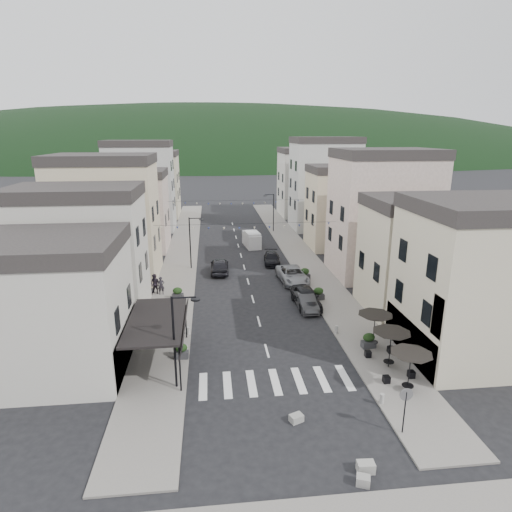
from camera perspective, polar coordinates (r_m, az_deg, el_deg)
The scene contains 33 objects.
ground at distance 26.31m, azimuth 3.28°, elevation -18.73°, with size 700.00×700.00×0.00m, color black.
sidewalk_left at distance 55.48m, azimuth -9.84°, elevation 0.18°, with size 4.00×76.00×0.12m, color slate.
sidewalk_right at distance 56.48m, azimuth 5.51°, elevation 0.63°, with size 4.00×76.00×0.12m, color slate.
hill_backdrop at distance 321.67m, azimuth -5.68°, elevation 13.29°, with size 640.00×360.00×70.00m, color black.
boutique_building at distance 30.83m, azimuth -28.32°, elevation -6.88°, with size 12.00×8.00×8.00m, color #B8B4A9.
bistro_building at distance 32.75m, azimuth 28.13°, elevation -3.70°, with size 10.00×8.00×10.00m, color beige.
boutique_awning at distance 29.07m, azimuth -12.70°, elevation -8.50°, with size 3.77×7.50×3.28m.
buildings_row_left at distance 60.67m, azimuth -16.46°, elevation 6.98°, with size 10.20×54.16×14.00m.
buildings_row_right at distance 61.32m, azimuth 11.28°, elevation 7.60°, with size 10.20×54.16×14.50m.
cafe_terrace at distance 29.52m, azimuth 17.59°, elevation -10.12°, with size 2.50×8.10×2.53m.
streetlamp_left_near at distance 25.97m, azimuth -10.31°, elevation -10.02°, with size 1.70×0.56×6.00m.
streetlamp_left_far at distance 48.67m, azimuth -8.48°, elevation 2.44°, with size 1.70×0.56×6.00m.
streetlamp_right_far at distance 66.95m, azimuth 2.12°, elevation 6.32°, with size 1.70×0.56×6.00m.
traffic_sign at distance 24.05m, azimuth 19.31°, elevation -17.88°, with size 0.70×0.07×2.70m.
bollards at distance 30.73m, azimuth 1.59°, elevation -12.28°, with size 11.66×10.26×0.60m.
bunting_near at distance 44.45m, azimuth -1.23°, elevation 3.91°, with size 19.00×0.28×0.62m.
bunting_far at distance 60.14m, azimuth -2.57°, elevation 7.09°, with size 19.00×0.28×0.62m.
parked_car_a at distance 38.80m, azimuth 6.70°, elevation -5.46°, with size 2.00×4.97×1.69m, color black.
parked_car_b at distance 38.20m, azimuth 6.70°, elevation -6.07°, with size 1.46×4.18×1.38m, color #2D2D30.
parked_car_c at distance 44.74m, azimuth 4.89°, elevation -2.53°, with size 2.63×5.71×1.59m, color gray.
parked_car_d at distance 50.91m, azimuth 2.13°, elevation -0.34°, with size 1.82×4.47×1.30m, color black.
parked_car_e at distance 47.69m, azimuth -4.88°, elevation -1.30°, with size 1.96×4.87×1.66m, color black.
delivery_van at distance 58.59m, azimuth -0.58°, elevation 2.27°, with size 2.30×4.63×2.13m.
pedestrian_a at distance 41.91m, azimuth -12.53°, elevation -3.88°, with size 0.63×0.42×1.74m, color black.
pedestrian_b at distance 42.12m, azimuth -13.30°, elevation -3.66°, with size 0.96×0.75×1.97m, color black.
concrete_block_a at distance 22.46m, azimuth 14.42°, elevation -25.60°, with size 0.80×0.50×0.50m, color gray.
concrete_block_b at distance 21.86m, azimuth 14.10°, elevation -27.05°, with size 0.60×0.45×0.45m, color gray.
concrete_block_c at distance 24.77m, azimuth 5.40°, elevation -20.72°, with size 0.70×0.50×0.40m, color gray.
planter_la at distance 30.42m, azimuth -9.93°, elevation -12.36°, with size 1.00×0.59×1.08m.
planter_lb at distance 40.59m, azimuth -10.41°, elevation -4.91°, with size 1.08×0.72×1.12m.
planter_ra at distance 32.35m, azimuth 14.79°, elevation -10.84°, with size 1.04×0.64×1.11m.
planter_rb at distance 40.14m, azimuth 8.31°, elevation -5.00°, with size 1.17×0.82×1.19m.
planter_rc at distance 45.46m, azimuth 6.51°, elevation -2.38°, with size 1.21×0.86×1.22m.
Camera 1 is at (-3.75, -21.30, 14.99)m, focal length 30.00 mm.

